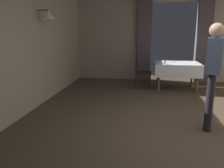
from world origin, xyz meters
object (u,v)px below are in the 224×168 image
Objects in this scene: glass_mid_a at (165,62)px; plate_mid_b at (173,61)px; chair_mid_left at (141,70)px; person_waiter_by_doorway at (213,68)px; dining_table_mid at (177,67)px.

plate_mid_b is (0.26, 0.56, -0.05)m from glass_mid_a.
chair_mid_left is 3.02m from person_waiter_by_doorway.
glass_mid_a is at bearing 103.16° from person_waiter_by_doorway.
person_waiter_by_doorway is at bearing -85.88° from dining_table_mid.
plate_mid_b is at bearing 95.74° from person_waiter_by_doorway.
dining_table_mid is 11.74× the size of glass_mid_a.
plate_mid_b is at bearing 14.07° from chair_mid_left.
glass_mid_a is 0.58× the size of plate_mid_b.
glass_mid_a is 2.46m from person_waiter_by_doorway.
chair_mid_left is 0.96m from plate_mid_b.
glass_mid_a is (-0.36, -0.34, 0.16)m from dining_table_mid.
dining_table_mid is at bearing 43.63° from glass_mid_a.
glass_mid_a is at bearing -114.91° from plate_mid_b.
chair_mid_left is at bearing 113.72° from person_waiter_by_doorway.
chair_mid_left reaches higher than glass_mid_a.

